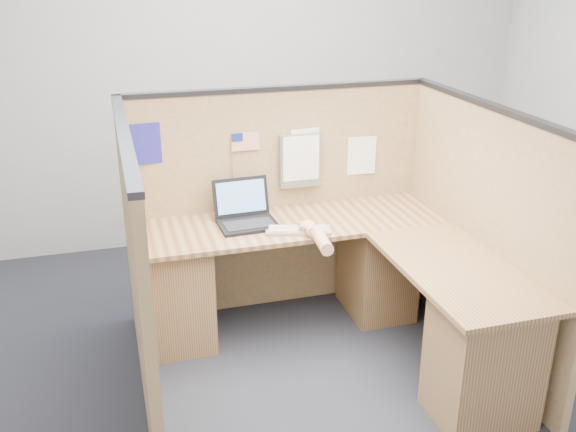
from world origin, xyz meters
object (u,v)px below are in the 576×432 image
object	(u,v)px
l_desk	(340,293)
laptop	(246,213)
keyboard	(298,230)
mouse	(308,229)

from	to	relation	value
l_desk	laptop	xyz separation A→B (m)	(-0.47, 0.46, 0.40)
keyboard	mouse	world-z (taller)	mouse
keyboard	mouse	xyz separation A→B (m)	(0.05, -0.03, 0.01)
laptop	mouse	bearing A→B (deg)	-43.07
keyboard	mouse	distance (m)	0.06
mouse	laptop	bearing A→B (deg)	139.65
mouse	keyboard	bearing A→B (deg)	149.51
l_desk	mouse	bearing A→B (deg)	128.11
laptop	keyboard	distance (m)	0.37
laptop	keyboard	bearing A→B (deg)	-44.68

